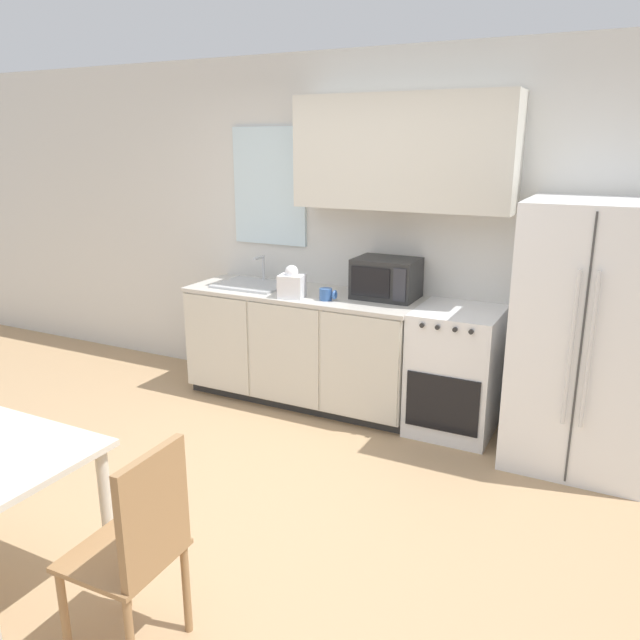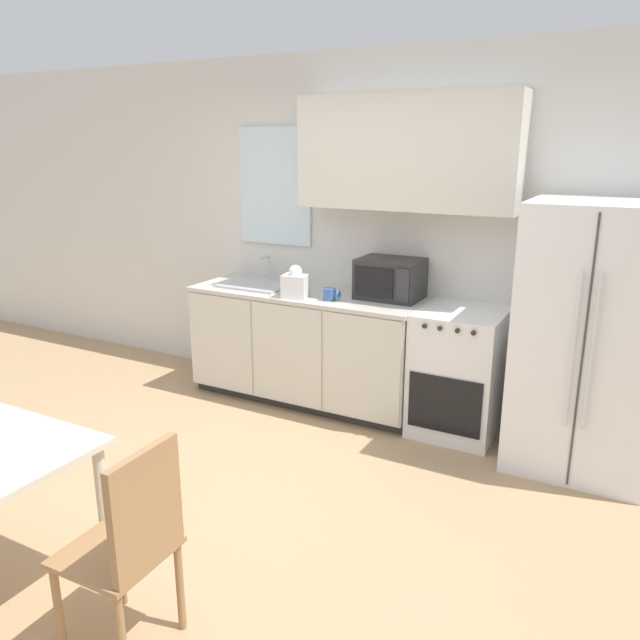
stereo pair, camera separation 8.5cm
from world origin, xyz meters
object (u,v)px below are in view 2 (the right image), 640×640
(refrigerator, at_px, (590,339))
(coffee_mug, at_px, (330,294))
(dining_chair_side, at_px, (132,538))
(oven_range, at_px, (459,372))
(microwave, at_px, (390,279))

(refrigerator, distance_m, coffee_mug, 1.79)
(dining_chair_side, bearing_deg, coffee_mug, 7.90)
(oven_range, bearing_deg, dining_chair_side, -101.72)
(oven_range, xyz_separation_m, refrigerator, (0.83, -0.08, 0.40))
(refrigerator, distance_m, microwave, 1.45)
(oven_range, height_order, dining_chair_side, dining_chair_side)
(oven_range, bearing_deg, coffee_mug, -170.06)
(coffee_mug, bearing_deg, dining_chair_side, -80.69)
(coffee_mug, xyz_separation_m, dining_chair_side, (0.40, -2.47, -0.41))
(coffee_mug, bearing_deg, oven_range, 9.94)
(dining_chair_side, bearing_deg, oven_range, -13.14)
(microwave, bearing_deg, coffee_mug, -143.52)
(refrigerator, bearing_deg, oven_range, 174.65)
(coffee_mug, relative_size, dining_chair_side, 0.14)
(oven_range, xyz_separation_m, coffee_mug, (-0.95, -0.17, 0.50))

